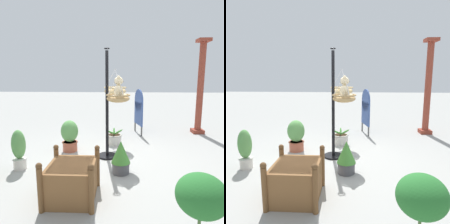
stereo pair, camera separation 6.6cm
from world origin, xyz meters
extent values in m
plane|color=#9E9E99|center=(0.00, 0.00, 0.00)|extent=(40.00, 40.00, 0.00)
cylinder|color=black|center=(-0.19, -0.03, 1.20)|extent=(0.07, 0.07, 2.41)
cylinder|color=black|center=(-0.19, -0.03, 0.02)|extent=(0.44, 0.44, 0.04)
torus|color=black|center=(-0.19, -0.03, 2.45)|extent=(0.12, 0.12, 0.02)
ellipsoid|color=tan|center=(-0.04, 0.22, 1.38)|extent=(0.50, 0.50, 0.17)
torus|color=#97794E|center=(-0.04, 0.22, 1.46)|extent=(0.52, 0.52, 0.04)
ellipsoid|color=silver|center=(-0.04, 0.22, 1.40)|extent=(0.44, 0.44, 0.14)
cylinder|color=#B7B7BC|center=(0.05, 0.27, 1.67)|extent=(0.21, 0.13, 0.42)
cylinder|color=#B7B7BC|center=(-0.14, 0.27, 1.67)|extent=(0.21, 0.13, 0.42)
cylinder|color=#B7B7BC|center=(-0.04, 0.10, 1.67)|extent=(0.01, 0.24, 0.42)
torus|color=#B7B7BC|center=(-0.04, 0.22, 1.88)|extent=(0.06, 0.06, 0.01)
ellipsoid|color=beige|center=(-0.04, 0.23, 1.55)|extent=(0.24, 0.20, 0.28)
sphere|color=beige|center=(-0.04, 0.23, 1.76)|extent=(0.19, 0.19, 0.18)
ellipsoid|color=beige|center=(-0.04, 0.29, 1.75)|extent=(0.08, 0.07, 0.06)
sphere|color=black|center=(-0.04, 0.32, 1.75)|extent=(0.03, 0.03, 0.03)
sphere|color=beige|center=(-0.11, 0.23, 1.84)|extent=(0.07, 0.07, 0.07)
sphere|color=beige|center=(0.02, 0.23, 1.84)|extent=(0.07, 0.07, 0.07)
ellipsoid|color=beige|center=(-0.17, 0.26, 1.58)|extent=(0.08, 0.14, 0.18)
ellipsoid|color=beige|center=(0.08, 0.26, 1.58)|extent=(0.08, 0.14, 0.18)
ellipsoid|color=beige|center=(-0.11, 0.33, 1.44)|extent=(0.09, 0.16, 0.09)
ellipsoid|color=beige|center=(0.02, 0.33, 1.44)|extent=(0.09, 0.16, 0.09)
ellipsoid|color=tan|center=(-1.23, 0.11, 1.46)|extent=(0.59, 0.59, 0.21)
torus|color=tan|center=(-1.23, 0.11, 1.56)|extent=(0.61, 0.61, 0.04)
ellipsoid|color=silver|center=(-1.23, 0.11, 1.48)|extent=(0.52, 0.52, 0.17)
cylinder|color=#B7B7BC|center=(-1.12, 0.18, 1.80)|extent=(0.25, 0.15, 0.49)
cylinder|color=#B7B7BC|center=(-1.35, 0.18, 1.80)|extent=(0.25, 0.15, 0.49)
cylinder|color=#B7B7BC|center=(-1.23, -0.03, 1.80)|extent=(0.01, 0.28, 0.49)
torus|color=#B7B7BC|center=(-1.23, 0.11, 2.04)|extent=(0.06, 0.06, 0.01)
cylinder|color=brown|center=(-2.43, 2.80, 1.45)|extent=(0.20, 0.20, 2.91)
cube|color=brown|center=(-2.43, 2.80, 0.06)|extent=(0.36, 0.36, 0.12)
cube|color=brown|center=(-2.43, 2.80, 2.96)|extent=(0.38, 0.38, 0.10)
cube|color=brown|center=(1.48, -0.45, 0.27)|extent=(0.75, 0.71, 0.55)
cube|color=#382819|center=(1.48, -0.45, 0.52)|extent=(0.66, 0.62, 0.06)
cylinder|color=brown|center=(1.11, -0.10, 0.32)|extent=(0.08, 0.08, 0.65)
cylinder|color=brown|center=(1.85, -0.10, 0.32)|extent=(0.08, 0.08, 0.65)
cylinder|color=brown|center=(1.12, -0.80, 0.32)|extent=(0.08, 0.08, 0.65)
cylinder|color=brown|center=(1.86, -0.79, 0.32)|extent=(0.08, 0.08, 0.65)
sphere|color=brown|center=(1.11, -0.10, 0.68)|extent=(0.09, 0.09, 0.09)
sphere|color=brown|center=(1.85, -0.10, 0.68)|extent=(0.09, 0.09, 0.09)
sphere|color=brown|center=(1.12, -0.80, 0.68)|extent=(0.09, 0.09, 0.09)
sphere|color=brown|center=(1.86, -0.79, 0.68)|extent=(0.09, 0.09, 0.09)
cylinder|color=beige|center=(0.54, -1.76, 0.11)|extent=(0.25, 0.25, 0.22)
torus|color=#BCB7AE|center=(0.54, -1.76, 0.21)|extent=(0.28, 0.28, 0.03)
cylinder|color=#382819|center=(0.54, -1.76, 0.21)|extent=(0.22, 0.22, 0.03)
ellipsoid|color=#56934C|center=(0.54, -1.76, 0.52)|extent=(0.27, 0.27, 0.59)
cylinder|color=#AD563D|center=(-0.53, -1.00, 0.12)|extent=(0.36, 0.36, 0.24)
torus|color=#9C4E37|center=(-0.53, -1.00, 0.23)|extent=(0.39, 0.39, 0.03)
cylinder|color=#382819|center=(-0.53, -1.00, 0.23)|extent=(0.32, 0.32, 0.03)
ellipsoid|color=#56934C|center=(-0.53, -1.00, 0.51)|extent=(0.43, 0.43, 0.54)
ellipsoid|color=#28702D|center=(2.97, 0.90, 1.00)|extent=(0.38, 0.38, 0.32)
cylinder|color=beige|center=(-1.12, 0.09, 0.13)|extent=(0.39, 0.39, 0.27)
torus|color=#BCB7AE|center=(-1.12, 0.09, 0.26)|extent=(0.43, 0.43, 0.03)
cylinder|color=#382819|center=(-1.12, 0.09, 0.25)|extent=(0.35, 0.35, 0.03)
ellipsoid|color=#478E38|center=(-1.00, 0.06, 0.35)|extent=(0.27, 0.10, 0.14)
ellipsoid|color=#478E38|center=(-1.14, 0.20, 0.34)|extent=(0.09, 0.26, 0.17)
ellipsoid|color=#478E38|center=(-1.23, 0.08, 0.34)|extent=(0.25, 0.07, 0.19)
ellipsoid|color=#478E38|center=(-1.10, -0.03, 0.35)|extent=(0.09, 0.26, 0.15)
cylinder|color=#4C4C51|center=(0.61, 0.29, 0.11)|extent=(0.34, 0.34, 0.22)
torus|color=#444449|center=(0.61, 0.29, 0.21)|extent=(0.37, 0.37, 0.03)
cylinder|color=#382819|center=(0.61, 0.29, 0.20)|extent=(0.30, 0.30, 0.03)
cone|color=#478E38|center=(0.61, 0.29, 0.43)|extent=(0.37, 0.37, 0.43)
cube|color=#334C8C|center=(-2.25, 0.83, 0.67)|extent=(0.71, 0.22, 0.74)
cylinder|color=#334C8C|center=(-2.25, 0.83, 1.09)|extent=(0.71, 0.22, 0.72)
cylinder|color=#4C4C4C|center=(-2.56, 0.75, 0.15)|extent=(0.05, 0.05, 0.30)
cylinder|color=#4C4C4C|center=(-1.94, 0.91, 0.15)|extent=(0.05, 0.05, 0.30)
camera|label=1|loc=(4.40, 0.32, 1.86)|focal=33.26mm
camera|label=2|loc=(4.40, 0.39, 1.86)|focal=33.26mm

